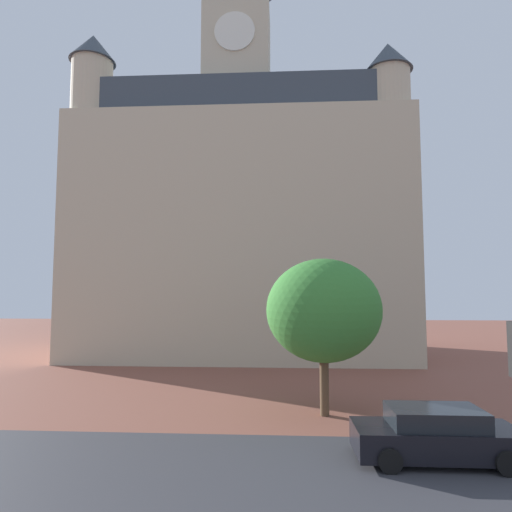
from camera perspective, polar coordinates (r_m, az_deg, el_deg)
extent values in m
plane|color=brown|center=(13.76, -1.72, -24.81)|extent=(120.00, 120.00, 0.00)
cube|color=#38383D|center=(12.25, -2.47, -27.40)|extent=(120.00, 6.83, 0.00)
cube|color=beige|center=(34.04, -1.71, 1.66)|extent=(23.68, 12.92, 16.97)
cube|color=#38424C|center=(36.40, -1.67, 17.00)|extent=(21.79, 11.89, 2.40)
cube|color=beige|center=(35.12, -2.45, 10.64)|extent=(5.16, 5.16, 28.01)
cylinder|color=silver|center=(36.93, -2.85, 27.51)|extent=(3.10, 0.15, 3.10)
cylinder|color=beige|center=(32.18, -21.29, 5.95)|extent=(2.80, 2.80, 20.98)
cone|color=#38424C|center=(36.05, -20.70, 24.21)|extent=(3.20, 3.20, 2.00)
cylinder|color=beige|center=(30.11, 17.52, 5.29)|extent=(2.80, 2.80, 19.66)
cone|color=#38424C|center=(33.67, 17.03, 23.76)|extent=(3.20, 3.20, 2.00)
cube|color=black|center=(14.09, 22.64, -21.55)|extent=(4.52, 1.78, 0.77)
cube|color=black|center=(13.91, 22.55, -19.01)|extent=(2.53, 1.57, 0.52)
cylinder|color=black|center=(12.96, 17.26, -24.38)|extent=(0.64, 0.22, 0.64)
cylinder|color=black|center=(14.61, 15.45, -22.10)|extent=(0.64, 0.22, 0.64)
cylinder|color=black|center=(13.92, 30.28, -22.55)|extent=(0.64, 0.22, 0.64)
cylinder|color=black|center=(15.47, 27.09, -20.76)|extent=(0.64, 0.22, 0.64)
cylinder|color=brown|center=(17.51, 9.01, -16.56)|extent=(0.35, 0.35, 2.22)
ellipsoid|color=#387F33|center=(17.15, 8.89, -7.06)|extent=(4.46, 4.46, 4.01)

